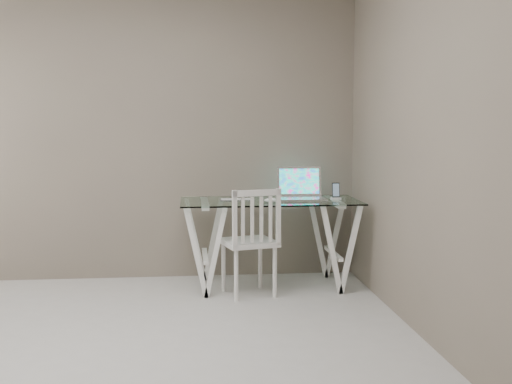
# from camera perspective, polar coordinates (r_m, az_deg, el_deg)

# --- Properties ---
(room) EXTENTS (4.50, 4.52, 2.71)m
(room) POSITION_cam_1_polar(r_m,az_deg,el_deg) (3.61, -15.22, 11.05)
(room) COLOR #ADAAA5
(room) RESTS_ON ground
(desk) EXTENTS (1.50, 0.70, 0.75)m
(desk) POSITION_cam_1_polar(r_m,az_deg,el_deg) (5.46, 1.24, -4.52)
(desk) COLOR silver
(desk) RESTS_ON ground
(chair) EXTENTS (0.49, 0.49, 0.88)m
(chair) POSITION_cam_1_polar(r_m,az_deg,el_deg) (5.13, -0.38, -4.04)
(chair) COLOR silver
(chair) RESTS_ON ground
(laptop) EXTENTS (0.38, 0.32, 0.27)m
(laptop) POSITION_cam_1_polar(r_m,az_deg,el_deg) (5.51, 4.00, 0.06)
(laptop) COLOR silver
(laptop) RESTS_ON desk
(keyboard) EXTENTS (0.29, 0.12, 0.01)m
(keyboard) POSITION_cam_1_polar(r_m,az_deg,el_deg) (5.42, -1.70, -0.67)
(keyboard) COLOR silver
(keyboard) RESTS_ON desk
(mouse) EXTENTS (0.12, 0.07, 0.04)m
(mouse) POSITION_cam_1_polar(r_m,az_deg,el_deg) (5.24, 1.36, -0.74)
(mouse) COLOR silver
(mouse) RESTS_ON desk
(phone_dock) EXTENTS (0.08, 0.08, 0.14)m
(phone_dock) POSITION_cam_1_polar(r_m,az_deg,el_deg) (5.51, 7.12, -0.24)
(phone_dock) COLOR white
(phone_dock) RESTS_ON desk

